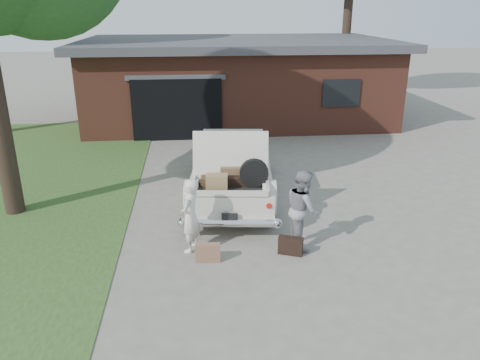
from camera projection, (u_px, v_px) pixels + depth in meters
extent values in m
plane|color=gray|center=(243.00, 239.00, 9.82)|extent=(90.00, 90.00, 0.00)
cube|color=#2D4C1E|center=(19.00, 195.00, 12.09)|extent=(6.00, 16.00, 0.02)
cube|color=brown|center=(237.00, 83.00, 20.11)|extent=(12.00, 7.00, 3.00)
cube|color=#4C4C51|center=(237.00, 43.00, 19.54)|extent=(12.80, 7.80, 0.30)
cube|color=black|center=(177.00, 110.00, 16.80)|extent=(3.20, 0.30, 2.20)
cube|color=#4C4C51|center=(176.00, 77.00, 16.33)|extent=(3.50, 0.12, 0.18)
cube|color=black|center=(341.00, 93.00, 17.14)|extent=(1.40, 0.08, 1.00)
cylinder|color=#38281E|center=(346.00, 35.00, 23.45)|extent=(0.44, 0.44, 6.44)
cube|color=beige|center=(232.00, 172.00, 11.91)|extent=(2.38, 5.07, 0.64)
cube|color=beige|center=(232.00, 148.00, 11.99)|extent=(1.82, 2.12, 0.51)
cube|color=black|center=(233.00, 139.00, 12.86)|extent=(1.52, 0.24, 0.43)
cube|color=black|center=(232.00, 160.00, 11.12)|extent=(1.52, 0.24, 0.43)
cylinder|color=black|center=(192.00, 209.00, 10.45)|extent=(0.28, 0.67, 0.65)
cylinder|color=black|center=(269.00, 210.00, 10.44)|extent=(0.28, 0.67, 0.65)
cylinder|color=black|center=(204.00, 163.00, 13.57)|extent=(0.28, 0.67, 0.65)
cylinder|color=black|center=(263.00, 163.00, 13.57)|extent=(0.28, 0.67, 0.65)
cylinder|color=silver|center=(230.00, 223.00, 9.64)|extent=(2.02, 0.39, 0.18)
cylinder|color=#A5140F|center=(191.00, 205.00, 9.58)|extent=(0.13, 0.11, 0.12)
cylinder|color=#A5140F|center=(269.00, 205.00, 9.57)|extent=(0.13, 0.11, 0.12)
cube|color=black|center=(230.00, 217.00, 9.57)|extent=(0.33, 0.06, 0.17)
cube|color=black|center=(230.00, 187.00, 10.04)|extent=(1.63, 1.24, 0.04)
cube|color=beige|center=(194.00, 182.00, 10.01)|extent=(0.17, 1.08, 0.18)
cube|color=beige|center=(267.00, 182.00, 10.01)|extent=(0.17, 1.08, 0.18)
cube|color=beige|center=(230.00, 194.00, 9.52)|extent=(1.57, 0.23, 0.12)
cube|color=beige|center=(231.00, 157.00, 10.19)|extent=(1.68, 0.57, 1.08)
cube|color=#4A3520|center=(214.00, 180.00, 10.10)|extent=(0.57, 0.40, 0.17)
cube|color=#9F7C51|center=(217.00, 182.00, 9.81)|extent=(0.48, 0.34, 0.31)
cube|color=black|center=(233.00, 180.00, 10.10)|extent=(0.66, 0.47, 0.19)
cube|color=brown|center=(232.00, 170.00, 10.22)|extent=(0.52, 0.37, 0.17)
cylinder|color=black|center=(254.00, 173.00, 9.88)|extent=(0.63, 0.22, 0.61)
imported|color=white|center=(190.00, 216.00, 9.12)|extent=(0.54, 0.64, 1.50)
imported|color=gray|center=(303.00, 209.00, 9.31)|extent=(0.64, 0.81, 1.61)
cube|color=#8F6249|center=(208.00, 253.00, 8.90)|extent=(0.48, 0.17, 0.37)
cube|color=black|center=(291.00, 246.00, 9.16)|extent=(0.50, 0.32, 0.37)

